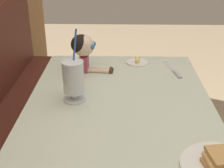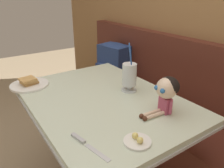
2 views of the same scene
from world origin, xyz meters
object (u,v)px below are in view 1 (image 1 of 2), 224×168
milkshake_glass (73,79)px  butter_saucer (137,62)px  seated_doll (84,48)px  butter_knife (175,72)px  toast_plate (221,166)px

milkshake_glass → butter_saucer: bearing=-34.1°
seated_doll → butter_knife: bearing=-91.4°
milkshake_glass → butter_saucer: size_ratio=2.63×
milkshake_glass → butter_saucer: (0.43, -0.29, -0.09)m
butter_saucer → butter_knife: (-0.13, -0.19, -0.00)m
milkshake_glass → butter_saucer: 0.53m
toast_plate → butter_saucer: bearing=13.9°
milkshake_glass → butter_knife: 0.58m
butter_knife → seated_doll: 0.49m
toast_plate → butter_saucer: (0.87, 0.22, -0.01)m
butter_saucer → butter_knife: size_ratio=0.51×
butter_saucer → seated_doll: bearing=112.2°
milkshake_glass → seated_doll: bearing=-1.9°
butter_saucer → milkshake_glass: bearing=145.9°
butter_saucer → butter_knife: bearing=-123.5°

